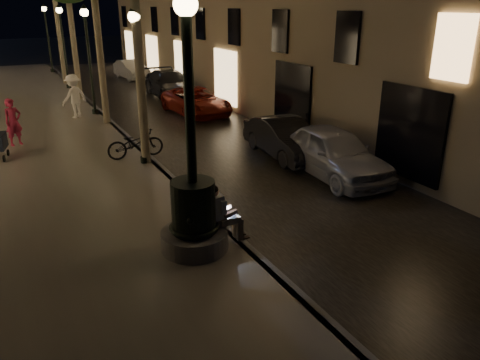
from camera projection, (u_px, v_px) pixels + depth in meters
ground at (107, 122)px, 21.12m from camera, size 120.00×120.00×0.00m
cobble_lane at (170, 115)px, 22.40m from camera, size 6.00×45.00×0.02m
promenade at (10, 130)px, 19.37m from camera, size 8.00×45.00×0.20m
curb_strip at (107, 120)px, 21.09m from camera, size 0.25×45.00×0.20m
fountain_lamppost at (193, 204)px, 9.46m from camera, size 1.40×1.40×5.21m
seated_man_laptop at (221, 212)px, 9.83m from camera, size 0.97×0.33×1.34m
lamp_curb_a at (138, 67)px, 14.03m from camera, size 0.36×0.36×4.81m
lamp_curb_b at (88, 46)px, 20.68m from camera, size 0.36×0.36×4.81m
lamp_curb_c at (62, 36)px, 27.33m from camera, size 0.36×0.36×4.81m
lamp_curb_d at (47, 29)px, 33.98m from camera, size 0.36×0.36×4.81m
car_front at (333, 152)px, 14.27m from camera, size 2.07×4.54×1.51m
car_second at (285, 138)px, 16.11m from camera, size 1.67×4.10×1.32m
car_third at (196, 101)px, 22.32m from camera, size 2.32×4.62×1.26m
car_rear at (170, 84)px, 26.51m from camera, size 2.20×5.09×1.46m
car_fifth at (132, 69)px, 32.87m from camera, size 1.74×4.06×1.30m
pedestrian_red at (13, 122)px, 16.68m from camera, size 0.73×0.63×1.69m
pedestrian_white at (74, 96)px, 20.72m from camera, size 1.42×1.22×1.91m
bicycle at (135, 143)px, 15.43m from camera, size 1.87×0.66×0.98m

